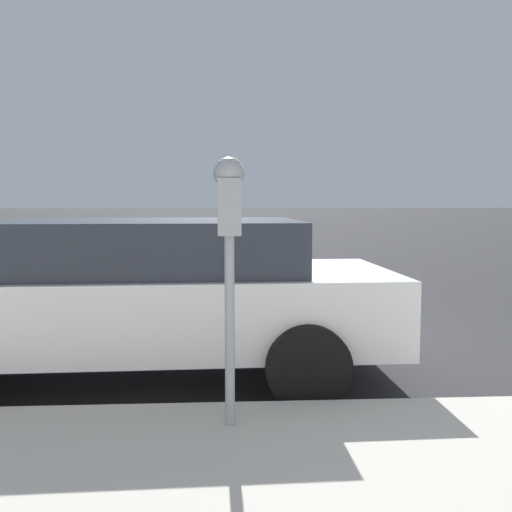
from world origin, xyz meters
name	(u,v)px	position (x,y,z in m)	size (l,w,h in m)	color
ground_plane	(290,346)	(0.00, 0.00, 0.00)	(220.00, 220.00, 0.00)	#2B2B2D
parking_meter	(229,221)	(-2.61, 0.68, 1.42)	(0.21, 0.19, 1.65)	gray
car_white	(136,294)	(-1.06, 1.47, 0.74)	(2.08, 4.54, 1.38)	silver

